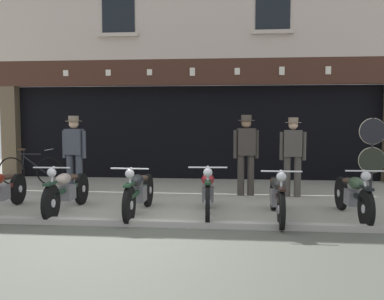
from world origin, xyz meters
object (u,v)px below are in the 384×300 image
tyre_sign_pole (372,147)px  salesman_left (74,150)px  motorcycle_center (208,191)px  advert_board_near (91,116)px  motorcycle_far_left (0,190)px  motorcycle_center_left (139,191)px  motorcycle_right (353,194)px  motorcycle_center_right (277,195)px  leaning_bicycle (30,170)px  shopkeeper_center (246,150)px  motorcycle_left (67,190)px  salesman_right (293,153)px

tyre_sign_pole → salesman_left: bearing=-173.3°
motorcycle_center → advert_board_near: 5.92m
motorcycle_far_left → tyre_sign_pole: tyre_sign_pole is taller
tyre_sign_pole → advert_board_near: 7.50m
motorcycle_far_left → salesman_left: 2.11m
motorcycle_center_left → salesman_left: salesman_left is taller
motorcycle_right → salesman_left: size_ratio=1.11×
motorcycle_center_right → tyre_sign_pole: bearing=-130.4°
motorcycle_center → salesman_left: 3.63m
advert_board_near → leaning_bicycle: (-1.12, -1.49, -1.39)m
motorcycle_far_left → shopkeeper_center: size_ratio=1.13×
motorcycle_far_left → motorcycle_center_left: (2.53, 0.06, 0.00)m
motorcycle_far_left → motorcycle_left: size_ratio=0.98×
salesman_right → advert_board_near: bearing=-20.0°
motorcycle_center_left → salesman_right: size_ratio=1.18×
tyre_sign_pole → motorcycle_center: bearing=-144.2°
motorcycle_center_left → motorcycle_center: (1.21, 0.06, 0.02)m
motorcycle_far_left → motorcycle_left: motorcycle_left is taller
motorcycle_far_left → motorcycle_center: (3.74, 0.12, 0.02)m
salesman_left → advert_board_near: (-0.53, 2.68, 0.79)m
motorcycle_left → tyre_sign_pole: size_ratio=1.19×
salesman_right → advert_board_near: 5.99m
tyre_sign_pole → advert_board_near: bearing=165.3°
motorcycle_far_left → motorcycle_right: (6.19, 0.12, 0.00)m
motorcycle_left → leaning_bicycle: 3.73m
motorcycle_far_left → tyre_sign_pole: (7.34, 2.72, 0.63)m
motorcycle_left → motorcycle_center: 2.54m
motorcycle_far_left → motorcycle_center: motorcycle_center is taller
motorcycle_far_left → tyre_sign_pole: size_ratio=1.17×
motorcycle_left → advert_board_near: bearing=-76.7°
advert_board_near → leaning_bicycle: advert_board_near is taller
motorcycle_center_right → motorcycle_right: bearing=-172.0°
motorcycle_far_left → leaning_bicycle: leaning_bicycle is taller
motorcycle_center → motorcycle_center_right: 1.19m
motorcycle_far_left → advert_board_near: (0.11, 4.61, 1.36)m
motorcycle_center_right → tyre_sign_pole: (2.43, 2.75, 0.63)m
advert_board_near → leaning_bicycle: size_ratio=0.62×
motorcycle_center_left → salesman_left: (-1.89, 1.87, 0.57)m
motorcycle_far_left → shopkeeper_center: 4.97m
tyre_sign_pole → motorcycle_center_right: bearing=-131.4°
motorcycle_center_left → salesman_left: 2.72m
motorcycle_left → shopkeeper_center: bearing=-148.8°
motorcycle_center_left → tyre_sign_pole: bearing=-150.1°
salesman_right → leaning_bicycle: size_ratio=0.99×
motorcycle_center_left → leaning_bicycle: leaning_bicycle is taller
tyre_sign_pole → leaning_bicycle: bearing=177.3°
advert_board_near → tyre_sign_pole: bearing=-14.7°
motorcycle_center → salesman_right: 2.64m
motorcycle_left → motorcycle_center_left: motorcycle_center_left is taller
salesman_right → shopkeeper_center: bearing=2.3°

